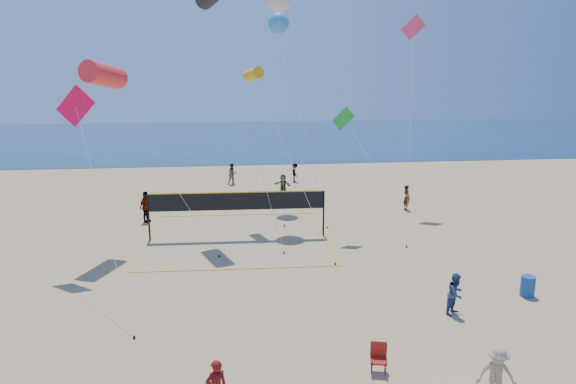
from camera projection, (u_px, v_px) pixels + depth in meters
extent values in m
plane|color=tan|center=(339.00, 380.00, 14.85)|extent=(120.00, 120.00, 0.00)
cube|color=navy|center=(247.00, 136.00, 74.88)|extent=(140.00, 50.00, 0.03)
imported|color=navy|center=(456.00, 294.00, 18.82)|extent=(0.96, 0.93, 1.56)
imported|color=tan|center=(497.00, 375.00, 13.68)|extent=(1.16, 0.85, 1.61)
imported|color=gray|center=(146.00, 207.00, 30.72)|extent=(0.89, 1.19, 1.88)
imported|color=gray|center=(283.00, 185.00, 37.60)|extent=(1.47, 1.23, 1.58)
imported|color=gray|center=(407.00, 198.00, 33.56)|extent=(0.52, 0.68, 1.65)
imported|color=gray|center=(233.00, 174.00, 41.40)|extent=(1.00, 0.89, 1.72)
imported|color=gray|center=(295.00, 173.00, 42.65)|extent=(0.61, 1.01, 1.52)
cube|color=maroon|center=(379.00, 361.00, 15.09)|extent=(0.58, 0.55, 0.05)
cube|color=maroon|center=(379.00, 349.00, 15.23)|extent=(0.48, 0.16, 0.49)
cylinder|color=black|center=(372.00, 369.00, 14.99)|extent=(0.08, 0.25, 0.63)
cylinder|color=black|center=(371.00, 362.00, 15.33)|extent=(0.08, 0.25, 0.63)
cylinder|color=black|center=(385.00, 370.00, 14.94)|extent=(0.08, 0.25, 0.63)
cylinder|color=black|center=(385.00, 363.00, 15.28)|extent=(0.08, 0.25, 0.63)
cylinder|color=#16458F|center=(528.00, 286.00, 20.43)|extent=(0.62, 0.62, 0.83)
cylinder|color=black|center=(149.00, 218.00, 27.23)|extent=(0.10, 0.10, 2.50)
cylinder|color=black|center=(324.00, 214.00, 28.03)|extent=(0.10, 0.10, 2.50)
cube|color=black|center=(237.00, 201.00, 27.46)|extent=(9.39, 0.33, 0.94)
cube|color=yellow|center=(237.00, 192.00, 27.35)|extent=(9.39, 0.34, 0.06)
cube|color=yellow|center=(237.00, 269.00, 23.34)|extent=(9.59, 0.37, 0.02)
cube|color=yellow|center=(238.00, 215.00, 32.47)|extent=(9.59, 0.37, 0.02)
cylinder|color=#FC2C2E|center=(104.00, 75.00, 24.66)|extent=(1.96, 2.77, 1.40)
cylinder|color=silver|center=(162.00, 166.00, 24.78)|extent=(5.31, 2.37, 8.61)
cylinder|color=black|center=(219.00, 256.00, 24.90)|extent=(0.08, 0.08, 0.10)
cylinder|color=silver|center=(246.00, 120.00, 26.11)|extent=(3.32, 4.91, 12.73)
cylinder|color=black|center=(284.00, 253.00, 25.34)|extent=(0.08, 0.08, 0.10)
cylinder|color=gold|center=(253.00, 74.00, 29.23)|extent=(1.20, 1.75, 0.88)
cylinder|color=silver|center=(290.00, 160.00, 26.54)|extent=(3.26, 7.93, 8.65)
cylinder|color=black|center=(335.00, 264.00, 23.85)|extent=(0.08, 0.08, 0.10)
cube|color=#F60A46|center=(76.00, 106.00, 22.44)|extent=(1.84, 0.54, 1.88)
cylinder|color=silver|center=(101.00, 206.00, 19.79)|extent=(3.30, 7.54, 7.27)
cylinder|color=black|center=(134.00, 338.00, 17.14)|extent=(0.08, 0.08, 0.10)
cube|color=green|center=(343.00, 118.00, 27.36)|extent=(1.31, 0.27, 1.31)
cylinder|color=silver|center=(390.00, 192.00, 24.36)|extent=(2.88, 8.00, 6.34)
cylinder|color=black|center=(450.00, 286.00, 21.36)|extent=(0.08, 0.08, 0.10)
cube|color=#F23C67|center=(413.00, 27.00, 32.43)|extent=(1.64, 0.26, 1.62)
cylinder|color=silver|center=(410.00, 125.00, 29.36)|extent=(2.92, 8.64, 11.57)
cylinder|color=black|center=(407.00, 247.00, 26.28)|extent=(0.08, 0.08, 0.10)
cylinder|color=silver|center=(282.00, 113.00, 29.80)|extent=(0.04, 2.51, 12.93)
cylinder|color=black|center=(284.00, 225.00, 30.01)|extent=(0.08, 0.08, 0.10)
sphere|color=#3292DF|center=(278.00, 23.00, 33.79)|extent=(1.85, 1.85, 1.39)
cylinder|color=silver|center=(301.00, 118.00, 31.71)|extent=(2.07, 7.28, 11.97)
cylinder|color=black|center=(327.00, 227.00, 29.63)|extent=(0.08, 0.08, 0.10)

